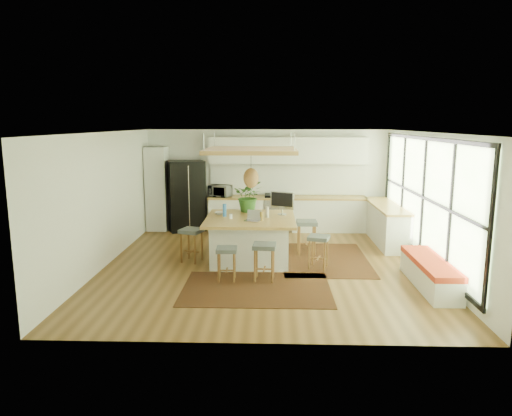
{
  "coord_description": "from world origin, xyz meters",
  "views": [
    {
      "loc": [
        0.12,
        -9.33,
        2.89
      ],
      "look_at": [
        -0.2,
        0.5,
        1.1
      ],
      "focal_mm": 33.1,
      "sensor_mm": 36.0,
      "label": 1
    }
  ],
  "objects_px": {
    "stool_near_left": "(227,262)",
    "stool_right_front": "(318,251)",
    "island": "(250,239)",
    "stool_left_side": "(192,245)",
    "fridge": "(186,196)",
    "stool_right_back": "(306,238)",
    "laptop": "(252,215)",
    "island_plant": "(249,199)",
    "stool_near_right": "(264,262)",
    "microwave": "(220,190)",
    "monitor": "(282,203)"
  },
  "relations": [
    {
      "from": "fridge",
      "to": "stool_near_right",
      "type": "bearing_deg",
      "value": -83.57
    },
    {
      "from": "stool_near_left",
      "to": "stool_right_front",
      "type": "distance_m",
      "value": 1.93
    },
    {
      "from": "stool_near_left",
      "to": "microwave",
      "type": "height_order",
      "value": "microwave"
    },
    {
      "from": "island",
      "to": "microwave",
      "type": "xyz_separation_m",
      "value": [
        -0.94,
        2.82,
        0.65
      ]
    },
    {
      "from": "fridge",
      "to": "microwave",
      "type": "relative_size",
      "value": 3.37
    },
    {
      "from": "stool_near_left",
      "to": "island_plant",
      "type": "relative_size",
      "value": 0.88
    },
    {
      "from": "fridge",
      "to": "stool_right_back",
      "type": "height_order",
      "value": "fridge"
    },
    {
      "from": "stool_right_back",
      "to": "stool_near_left",
      "type": "bearing_deg",
      "value": -130.5
    },
    {
      "from": "monitor",
      "to": "stool_right_front",
      "type": "bearing_deg",
      "value": -23.25
    },
    {
      "from": "fridge",
      "to": "laptop",
      "type": "xyz_separation_m",
      "value": [
        1.92,
        -3.2,
        0.12
      ]
    },
    {
      "from": "fridge",
      "to": "stool_right_front",
      "type": "distance_m",
      "value": 4.7
    },
    {
      "from": "island",
      "to": "stool_left_side",
      "type": "relative_size",
      "value": 2.63
    },
    {
      "from": "monitor",
      "to": "stool_left_side",
      "type": "bearing_deg",
      "value": -141.0
    },
    {
      "from": "stool_near_left",
      "to": "monitor",
      "type": "bearing_deg",
      "value": 57.21
    },
    {
      "from": "laptop",
      "to": "microwave",
      "type": "distance_m",
      "value": 3.33
    },
    {
      "from": "laptop",
      "to": "stool_near_left",
      "type": "bearing_deg",
      "value": -95.72
    },
    {
      "from": "island_plant",
      "to": "stool_left_side",
      "type": "bearing_deg",
      "value": -146.97
    },
    {
      "from": "island",
      "to": "stool_right_back",
      "type": "height_order",
      "value": "island"
    },
    {
      "from": "stool_right_front",
      "to": "stool_left_side",
      "type": "height_order",
      "value": "stool_left_side"
    },
    {
      "from": "island",
      "to": "monitor",
      "type": "height_order",
      "value": "monitor"
    },
    {
      "from": "fridge",
      "to": "island",
      "type": "bearing_deg",
      "value": -78.16
    },
    {
      "from": "stool_right_back",
      "to": "microwave",
      "type": "distance_m",
      "value": 3.21
    },
    {
      "from": "laptop",
      "to": "island_plant",
      "type": "relative_size",
      "value": 0.45
    },
    {
      "from": "island",
      "to": "stool_left_side",
      "type": "distance_m",
      "value": 1.24
    },
    {
      "from": "stool_near_left",
      "to": "fridge",
      "type": "bearing_deg",
      "value": 109.68
    },
    {
      "from": "stool_right_front",
      "to": "monitor",
      "type": "distance_m",
      "value": 1.38
    },
    {
      "from": "stool_near_left",
      "to": "monitor",
      "type": "height_order",
      "value": "monitor"
    },
    {
      "from": "laptop",
      "to": "microwave",
      "type": "bearing_deg",
      "value": 126.4
    },
    {
      "from": "stool_right_front",
      "to": "island_plant",
      "type": "bearing_deg",
      "value": 141.39
    },
    {
      "from": "fridge",
      "to": "stool_right_back",
      "type": "relative_size",
      "value": 2.52
    },
    {
      "from": "island",
      "to": "island_plant",
      "type": "xyz_separation_m",
      "value": [
        -0.06,
        0.64,
        0.74
      ]
    },
    {
      "from": "island_plant",
      "to": "monitor",
      "type": "bearing_deg",
      "value": -23.87
    },
    {
      "from": "island",
      "to": "stool_right_back",
      "type": "relative_size",
      "value": 2.47
    },
    {
      "from": "stool_left_side",
      "to": "laptop",
      "type": "bearing_deg",
      "value": -10.77
    },
    {
      "from": "stool_right_front",
      "to": "stool_right_back",
      "type": "bearing_deg",
      "value": 98.47
    },
    {
      "from": "stool_near_left",
      "to": "laptop",
      "type": "height_order",
      "value": "laptop"
    },
    {
      "from": "stool_near_right",
      "to": "island_plant",
      "type": "relative_size",
      "value": 0.98
    },
    {
      "from": "stool_right_front",
      "to": "monitor",
      "type": "relative_size",
      "value": 1.22
    },
    {
      "from": "stool_near_left",
      "to": "stool_right_back",
      "type": "distance_m",
      "value": 2.47
    },
    {
      "from": "laptop",
      "to": "monitor",
      "type": "xyz_separation_m",
      "value": [
        0.61,
        0.68,
        0.14
      ]
    },
    {
      "from": "stool_near_right",
      "to": "island_plant",
      "type": "height_order",
      "value": "island_plant"
    },
    {
      "from": "island",
      "to": "laptop",
      "type": "height_order",
      "value": "laptop"
    },
    {
      "from": "laptop",
      "to": "stool_near_right",
      "type": "bearing_deg",
      "value": -55.25
    },
    {
      "from": "island_plant",
      "to": "fridge",
      "type": "bearing_deg",
      "value": 129.38
    },
    {
      "from": "stool_right_back",
      "to": "monitor",
      "type": "distance_m",
      "value": 1.03
    },
    {
      "from": "fridge",
      "to": "island",
      "type": "distance_m",
      "value": 3.43
    },
    {
      "from": "monitor",
      "to": "island_plant",
      "type": "xyz_separation_m",
      "value": [
        -0.73,
        0.32,
        0.02
      ]
    },
    {
      "from": "stool_near_right",
      "to": "stool_right_back",
      "type": "distance_m",
      "value": 2.06
    },
    {
      "from": "stool_right_back",
      "to": "island",
      "type": "bearing_deg",
      "value": -155.01
    },
    {
      "from": "stool_near_left",
      "to": "stool_near_right",
      "type": "height_order",
      "value": "stool_near_right"
    }
  ]
}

